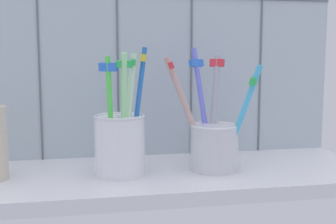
# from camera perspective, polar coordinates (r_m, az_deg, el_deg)

# --- Properties ---
(counter_slab) EXTENTS (0.64, 0.22, 0.02)m
(counter_slab) POSITION_cam_1_polar(r_m,az_deg,el_deg) (0.66, -0.13, -8.60)
(counter_slab) COLOR silver
(counter_slab) RESTS_ON ground
(tile_wall_back) EXTENTS (0.64, 0.02, 0.45)m
(tile_wall_back) POSITION_cam_1_polar(r_m,az_deg,el_deg) (0.76, -1.86, 9.85)
(tile_wall_back) COLOR #B2C1CC
(tile_wall_back) RESTS_ON ground
(toothbrush_cup_left) EXTENTS (0.08, 0.08, 0.19)m
(toothbrush_cup_left) POSITION_cam_1_polar(r_m,az_deg,el_deg) (0.63, -6.32, -3.79)
(toothbrush_cup_left) COLOR white
(toothbrush_cup_left) RESTS_ON counter_slab
(toothbrush_cup_right) EXTENTS (0.14, 0.11, 0.19)m
(toothbrush_cup_right) POSITION_cam_1_polar(r_m,az_deg,el_deg) (0.66, 6.03, -3.80)
(toothbrush_cup_right) COLOR silver
(toothbrush_cup_right) RESTS_ON counter_slab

